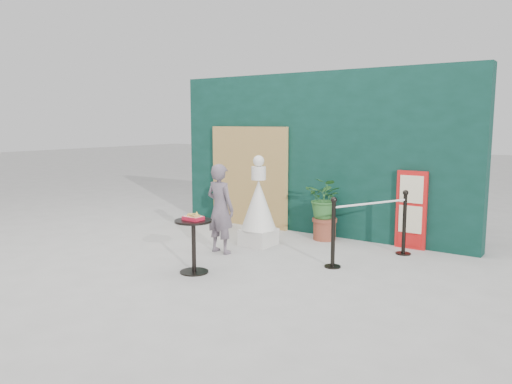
% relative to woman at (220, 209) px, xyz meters
% --- Properties ---
extents(ground, '(60.00, 60.00, 0.00)m').
position_rel_woman_xyz_m(ground, '(0.52, -0.94, -0.72)').
color(ground, '#ADAAA5').
rests_on(ground, ground).
extents(back_wall, '(6.00, 0.30, 3.00)m').
position_rel_woman_xyz_m(back_wall, '(0.52, 2.21, 0.78)').
color(back_wall, black).
rests_on(back_wall, ground).
extents(bamboo_fence, '(1.80, 0.08, 2.00)m').
position_rel_woman_xyz_m(bamboo_fence, '(-0.88, 2.00, 0.28)').
color(bamboo_fence, tan).
rests_on(bamboo_fence, ground).
extents(woman, '(0.55, 0.38, 1.44)m').
position_rel_woman_xyz_m(woman, '(0.00, 0.00, 0.00)').
color(woman, '#645660').
rests_on(woman, ground).
extents(menu_board, '(0.50, 0.07, 1.30)m').
position_rel_woman_xyz_m(menu_board, '(2.42, 2.01, -0.07)').
color(menu_board, red).
rests_on(menu_board, ground).
extents(statue, '(0.60, 0.60, 1.54)m').
position_rel_woman_xyz_m(statue, '(0.22, 0.76, -0.09)').
color(statue, silver).
rests_on(statue, ground).
extents(cafe_table, '(0.52, 0.52, 0.75)m').
position_rel_woman_xyz_m(cafe_table, '(0.38, -1.06, -0.22)').
color(cafe_table, black).
rests_on(cafe_table, ground).
extents(food_basket, '(0.26, 0.19, 0.11)m').
position_rel_woman_xyz_m(food_basket, '(0.38, -1.05, 0.07)').
color(food_basket, red).
rests_on(food_basket, cafe_table).
extents(planter, '(0.66, 0.57, 1.12)m').
position_rel_woman_xyz_m(planter, '(0.96, 1.76, -0.07)').
color(planter, brown).
rests_on(planter, ground).
extents(stanchion_barrier, '(0.84, 1.54, 1.03)m').
position_rel_woman_xyz_m(stanchion_barrier, '(2.15, 0.95, -0.22)').
color(stanchion_barrier, black).
rests_on(stanchion_barrier, ground).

